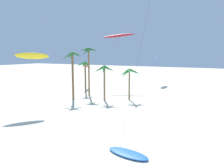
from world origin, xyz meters
TOP-DOWN VIEW (x-y plane):
  - palm_tree_0 at (-17.57, 37.73)m, footprint 3.96×4.51m
  - palm_tree_1 at (-15.06, 35.62)m, footprint 4.34×4.02m
  - palm_tree_2 at (-15.56, 30.34)m, footprint 4.39×4.74m
  - palm_tree_3 at (-9.33, 32.54)m, footprint 4.43×4.47m
  - palm_tree_4 at (-5.11, 35.62)m, footprint 4.36×4.64m
  - flying_kite_1 at (-14.17, 49.43)m, footprint 8.15×12.20m
  - flying_kite_2 at (-6.87, 61.21)m, footprint 1.83×11.54m
  - flying_kite_5 at (-16.51, 20.64)m, footprint 5.88×9.20m
  - flying_kite_6 at (-22.60, 45.63)m, footprint 4.43×11.27m
  - grounded_kite_0 at (4.74, 12.14)m, footprint 4.58×2.44m

SIDE VIEW (x-z plane):
  - grounded_kite_0 at x=4.74m, z-range 0.00..0.28m
  - palm_tree_4 at x=-5.11m, z-range 2.27..8.86m
  - palm_tree_3 at x=-9.33m, z-range 2.30..9.56m
  - flying_kite_6 at x=-22.60m, z-range 2.78..9.28m
  - palm_tree_0 at x=-17.57m, z-range 2.38..10.11m
  - palm_tree_2 at x=-15.56m, z-range 2.83..12.86m
  - flying_kite_2 at x=-6.87m, z-range 3.63..12.30m
  - palm_tree_1 at x=-15.06m, z-range 3.67..14.64m
  - flying_kite_5 at x=-16.51m, z-range 4.24..14.24m
  - flying_kite_1 at x=-14.17m, z-range 6.74..22.21m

